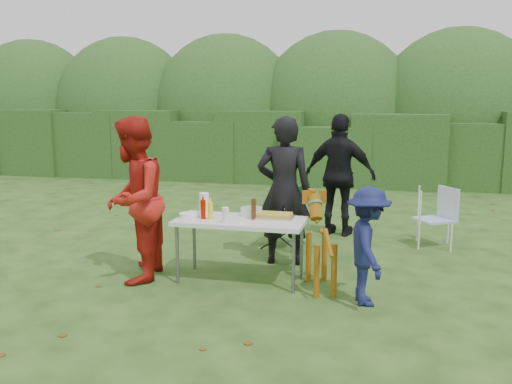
% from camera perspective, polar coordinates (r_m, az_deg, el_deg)
% --- Properties ---
extents(ground, '(80.00, 80.00, 0.00)m').
position_cam_1_polar(ground, '(6.26, -0.78, -10.01)').
color(ground, '#1E4211').
extents(hedge_row, '(22.00, 1.40, 1.70)m').
position_cam_1_polar(hedge_row, '(13.84, 7.63, 4.40)').
color(hedge_row, '#23471C').
rests_on(hedge_row, ground).
extents(shrub_backdrop, '(20.00, 2.60, 3.20)m').
position_cam_1_polar(shrub_backdrop, '(15.39, 8.36, 7.71)').
color(shrub_backdrop, '#3D6628').
rests_on(shrub_backdrop, ground).
extents(folding_table, '(1.50, 0.70, 0.74)m').
position_cam_1_polar(folding_table, '(6.31, -1.66, -3.35)').
color(folding_table, silver).
rests_on(folding_table, ground).
extents(person_cook, '(0.75, 0.54, 1.92)m').
position_cam_1_polar(person_cook, '(6.95, 2.97, 0.13)').
color(person_cook, black).
rests_on(person_cook, ground).
extents(person_red_jacket, '(0.88, 1.05, 1.93)m').
position_cam_1_polar(person_red_jacket, '(6.44, -12.78, -0.80)').
color(person_red_jacket, '#AC1B12').
rests_on(person_red_jacket, ground).
extents(person_black_puffy, '(1.18, 0.68, 1.90)m').
position_cam_1_polar(person_black_puffy, '(8.53, 8.82, 1.77)').
color(person_black_puffy, black).
rests_on(person_black_puffy, ground).
extents(child, '(0.64, 0.89, 1.24)m').
position_cam_1_polar(child, '(5.73, 11.70, -5.60)').
color(child, '#131947').
rests_on(child, ground).
extents(dog, '(0.73, 1.15, 1.02)m').
position_cam_1_polar(dog, '(6.11, 6.87, -5.57)').
color(dog, '#85500D').
rests_on(dog, ground).
extents(camping_chair, '(0.64, 0.64, 0.95)m').
position_cam_1_polar(camping_chair, '(7.83, 2.89, -2.40)').
color(camping_chair, '#113C18').
rests_on(camping_chair, ground).
extents(lawn_chair, '(0.71, 0.71, 0.87)m').
position_cam_1_polar(lawn_chair, '(8.24, 18.29, -2.52)').
color(lawn_chair, '#4571BA').
rests_on(lawn_chair, ground).
extents(food_tray, '(0.45, 0.30, 0.02)m').
position_cam_1_polar(food_tray, '(6.37, 1.95, -2.65)').
color(food_tray, '#B7B7BA').
rests_on(food_tray, folding_table).
extents(focaccia_bread, '(0.40, 0.26, 0.04)m').
position_cam_1_polar(focaccia_bread, '(6.36, 1.95, -2.41)').
color(focaccia_bread, gold).
rests_on(focaccia_bread, food_tray).
extents(mustard_bottle, '(0.06, 0.06, 0.20)m').
position_cam_1_polar(mustard_bottle, '(6.30, -4.82, -1.98)').
color(mustard_bottle, yellow).
rests_on(mustard_bottle, folding_table).
extents(ketchup_bottle, '(0.06, 0.06, 0.22)m').
position_cam_1_polar(ketchup_bottle, '(6.33, -5.59, -1.84)').
color(ketchup_bottle, '#951100').
rests_on(ketchup_bottle, folding_table).
extents(beer_bottle, '(0.06, 0.06, 0.24)m').
position_cam_1_polar(beer_bottle, '(6.27, -0.25, -1.82)').
color(beer_bottle, '#47230F').
rests_on(beer_bottle, folding_table).
extents(paper_towel_roll, '(0.12, 0.12, 0.26)m').
position_cam_1_polar(paper_towel_roll, '(6.58, -5.47, -1.22)').
color(paper_towel_roll, white).
rests_on(paper_towel_roll, folding_table).
extents(cup_stack, '(0.08, 0.08, 0.18)m').
position_cam_1_polar(cup_stack, '(6.10, -3.23, -2.45)').
color(cup_stack, white).
rests_on(cup_stack, folding_table).
extents(pasta_bowl, '(0.26, 0.26, 0.10)m').
position_cam_1_polar(pasta_bowl, '(6.47, -0.48, -2.09)').
color(pasta_bowl, silver).
rests_on(pasta_bowl, folding_table).
extents(plate_stack, '(0.24, 0.24, 0.05)m').
position_cam_1_polar(plate_stack, '(6.44, -7.03, -2.45)').
color(plate_stack, white).
rests_on(plate_stack, folding_table).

